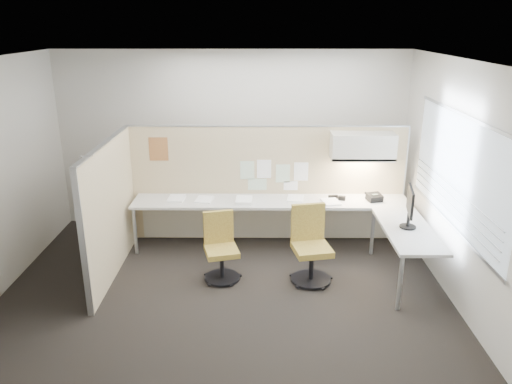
{
  "coord_description": "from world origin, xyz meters",
  "views": [
    {
      "loc": [
        0.42,
        -5.54,
        3.2
      ],
      "look_at": [
        0.38,
        0.8,
        1.02
      ],
      "focal_mm": 35.0,
      "sensor_mm": 36.0,
      "label": 1
    }
  ],
  "objects_px": {
    "desk": "(294,212)",
    "monitor": "(410,206)",
    "chair_right": "(310,247)",
    "phone": "(374,197)",
    "chair_left": "(221,249)"
  },
  "relations": [
    {
      "from": "desk",
      "to": "chair_right",
      "type": "xyz_separation_m",
      "value": [
        0.15,
        -0.85,
        -0.15
      ]
    },
    {
      "from": "chair_left",
      "to": "monitor",
      "type": "bearing_deg",
      "value": -15.52
    },
    {
      "from": "chair_right",
      "to": "phone",
      "type": "distance_m",
      "value": 1.45
    },
    {
      "from": "desk",
      "to": "monitor",
      "type": "distance_m",
      "value": 1.67
    },
    {
      "from": "chair_left",
      "to": "desk",
      "type": "bearing_deg",
      "value": 24.63
    },
    {
      "from": "desk",
      "to": "phone",
      "type": "height_order",
      "value": "phone"
    },
    {
      "from": "desk",
      "to": "chair_right",
      "type": "relative_size",
      "value": 4.09
    },
    {
      "from": "chair_left",
      "to": "monitor",
      "type": "height_order",
      "value": "monitor"
    },
    {
      "from": "chair_right",
      "to": "phone",
      "type": "bearing_deg",
      "value": 33.52
    },
    {
      "from": "desk",
      "to": "phone",
      "type": "xyz_separation_m",
      "value": [
        1.16,
        0.14,
        0.18
      ]
    },
    {
      "from": "monitor",
      "to": "phone",
      "type": "relative_size",
      "value": 2.07
    },
    {
      "from": "monitor",
      "to": "phone",
      "type": "distance_m",
      "value": 1.05
    },
    {
      "from": "chair_left",
      "to": "chair_right",
      "type": "xyz_separation_m",
      "value": [
        1.15,
        -0.04,
        0.05
      ]
    },
    {
      "from": "desk",
      "to": "chair_left",
      "type": "height_order",
      "value": "chair_left"
    },
    {
      "from": "monitor",
      "to": "chair_right",
      "type": "bearing_deg",
      "value": 99.98
    }
  ]
}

